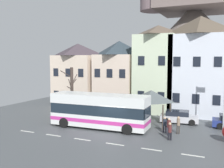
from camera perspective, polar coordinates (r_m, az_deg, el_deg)
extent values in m
cube|color=#4C5053|center=(24.79, 0.14, -10.54)|extent=(40.00, 60.00, 0.06)
cube|color=silver|center=(26.46, -17.78, -9.69)|extent=(1.60, 0.20, 0.01)
cube|color=silver|center=(24.60, -12.50, -10.71)|extent=(1.60, 0.20, 0.01)
cube|color=silver|center=(22.99, -6.38, -11.77)|extent=(1.60, 0.20, 0.01)
cube|color=silver|center=(21.67, 0.62, -12.82)|extent=(1.60, 0.20, 0.01)
cube|color=silver|center=(20.71, 8.47, -13.76)|extent=(1.60, 0.20, 0.01)
cube|color=silver|center=(20.15, 16.97, -14.49)|extent=(1.60, 0.20, 0.01)
cube|color=beige|center=(39.30, -7.29, 0.80)|extent=(6.11, 5.18, 7.28)
pyramid|color=#41363E|center=(39.19, -7.36, 7.37)|extent=(6.11, 5.18, 1.72)
cube|color=black|center=(38.47, -11.89, -2.22)|extent=(0.80, 0.06, 1.10)
cube|color=black|center=(37.31, -9.36, -2.41)|extent=(0.80, 0.06, 1.10)
cube|color=black|center=(36.23, -6.68, -2.61)|extent=(0.80, 0.06, 1.10)
cube|color=black|center=(38.19, -11.98, 2.49)|extent=(0.80, 0.06, 1.10)
cube|color=black|center=(37.02, -9.44, 2.45)|extent=(0.80, 0.06, 1.10)
cube|color=black|center=(35.92, -6.74, 2.39)|extent=(0.80, 0.06, 1.10)
cube|color=beige|center=(36.92, 1.56, 0.59)|extent=(5.28, 6.35, 7.34)
pyramid|color=#2C3840|center=(36.82, 1.58, 7.78)|extent=(5.28, 6.35, 1.90)
cube|color=black|center=(35.00, -3.15, -2.84)|extent=(0.80, 0.06, 1.10)
cube|color=black|center=(34.23, -0.54, -3.02)|extent=(0.80, 0.06, 1.10)
cube|color=black|center=(33.53, 2.20, -3.20)|extent=(0.80, 0.06, 1.10)
cube|color=black|center=(34.69, -3.18, 2.38)|extent=(0.80, 0.06, 1.10)
cube|color=black|center=(33.91, -0.54, 2.32)|extent=(0.80, 0.06, 1.10)
cube|color=black|center=(33.20, 2.22, 2.25)|extent=(0.80, 0.06, 1.10)
cube|color=beige|center=(34.94, 9.79, 2.22)|extent=(5.00, 6.06, 9.76)
pyramid|color=brown|center=(35.07, 9.94, 11.29)|extent=(5.00, 6.06, 1.31)
cube|color=black|center=(32.61, 6.23, -2.45)|extent=(0.80, 0.06, 1.10)
cube|color=black|center=(31.92, 10.50, -2.68)|extent=(0.80, 0.06, 1.10)
cube|color=black|center=(32.30, 6.30, 5.02)|extent=(0.80, 0.06, 1.10)
cube|color=black|center=(31.61, 10.63, 4.95)|extent=(0.80, 0.06, 1.10)
cube|color=silver|center=(33.55, 18.22, 1.78)|extent=(6.55, 5.14, 9.62)
pyramid|color=brown|center=(33.72, 18.53, 11.87)|extent=(6.55, 5.14, 2.21)
cube|color=black|center=(31.56, 13.62, -2.90)|extent=(0.80, 0.06, 1.10)
cube|color=black|center=(31.23, 17.56, -3.08)|extent=(0.80, 0.06, 1.10)
cube|color=black|center=(31.05, 21.57, -3.26)|extent=(0.80, 0.06, 1.10)
cube|color=black|center=(31.24, 13.80, 4.72)|extent=(0.80, 0.06, 1.10)
cube|color=black|center=(30.91, 17.78, 4.61)|extent=(0.80, 0.06, 1.10)
cube|color=black|center=(30.73, 21.84, 4.48)|extent=(0.80, 0.06, 1.10)
cone|color=#6E645D|center=(52.12, 17.03, 7.01)|extent=(32.18, 32.18, 16.87)
cube|color=silver|center=(26.30, -2.71, -7.65)|extent=(9.78, 2.93, 1.18)
cube|color=#BF338C|center=(26.29, -2.71, -7.52)|extent=(9.80, 2.95, 0.36)
cube|color=#19232D|center=(26.08, -2.72, -5.32)|extent=(9.68, 2.89, 0.99)
cube|color=silver|center=(25.92, -2.73, -3.23)|extent=(9.78, 2.93, 0.93)
cube|color=#19232D|center=(24.48, 7.73, -6.08)|extent=(0.15, 2.12, 0.95)
cylinder|color=black|center=(26.34, 5.00, -8.40)|extent=(1.01, 0.32, 1.00)
cylinder|color=black|center=(24.11, 3.29, -9.70)|extent=(1.01, 0.32, 1.00)
cylinder|color=black|center=(28.90, -7.68, -7.18)|extent=(1.01, 0.32, 1.00)
cylinder|color=black|center=(26.88, -10.26, -8.19)|extent=(1.01, 0.32, 1.00)
cylinder|color=#473D33|center=(30.05, 6.22, -5.32)|extent=(0.14, 0.14, 2.40)
cylinder|color=#473D33|center=(29.21, 12.41, -5.72)|extent=(0.14, 0.14, 2.40)
cylinder|color=#473D33|center=(27.00, 4.01, -6.53)|extent=(0.14, 0.14, 2.40)
cylinder|color=#473D33|center=(26.06, 10.88, -7.05)|extent=(0.14, 0.14, 2.40)
pyramid|color=#4D5556|center=(27.73, 8.43, -2.52)|extent=(3.60, 3.60, 1.16)
cube|color=silver|center=(29.26, 14.27, -7.15)|extent=(4.10, 2.27, 0.64)
cube|color=#1E232D|center=(29.16, 13.91, -6.06)|extent=(2.52, 1.86, 0.49)
cylinder|color=black|center=(30.11, 16.81, -7.21)|extent=(0.66, 0.28, 0.64)
cylinder|color=black|center=(28.44, 16.79, -7.95)|extent=(0.66, 0.28, 0.64)
cylinder|color=black|center=(30.22, 11.89, -7.04)|extent=(0.66, 0.28, 0.64)
cylinder|color=black|center=(28.56, 11.57, -7.77)|extent=(0.66, 0.28, 0.64)
cube|color=black|center=(34.19, -8.21, -5.19)|extent=(3.97, 1.85, 0.67)
cube|color=#1E232D|center=(33.98, -7.94, -4.24)|extent=(2.39, 1.62, 0.51)
cylinder|color=black|center=(34.26, -10.83, -5.55)|extent=(0.64, 0.21, 0.64)
cylinder|color=black|center=(35.65, -9.20, -5.09)|extent=(0.64, 0.21, 0.64)
cylinder|color=black|center=(32.82, -7.12, -5.97)|extent=(0.64, 0.21, 0.64)
cylinder|color=black|center=(34.27, -5.57, -5.47)|extent=(0.64, 0.21, 0.64)
cylinder|color=black|center=(29.53, 22.17, -7.63)|extent=(0.65, 0.24, 0.64)
cylinder|color=black|center=(27.88, 22.25, -8.40)|extent=(0.65, 0.24, 0.64)
cylinder|color=#2D2D38|center=(25.21, 11.50, -9.46)|extent=(0.15, 0.15, 0.72)
cylinder|color=#2D2D38|center=(25.22, 11.03, -9.44)|extent=(0.15, 0.15, 0.72)
cylinder|color=#232B38|center=(25.07, 11.29, -8.10)|extent=(0.33, 0.33, 0.60)
sphere|color=#D1AD89|center=(24.97, 11.31, -7.19)|extent=(0.22, 0.22, 0.22)
cylinder|color=#2D2D38|center=(24.48, 12.34, -9.85)|extent=(0.14, 0.14, 0.78)
cylinder|color=#2D2D38|center=(24.37, 11.90, -9.90)|extent=(0.14, 0.14, 0.78)
cylinder|color=#512323|center=(24.26, 12.15, -8.38)|extent=(0.35, 0.35, 0.62)
sphere|color=#D1AD89|center=(24.17, 12.17, -7.41)|extent=(0.22, 0.22, 0.22)
cylinder|color=black|center=(23.14, 12.54, -10.85)|extent=(0.15, 0.15, 0.71)
cylinder|color=black|center=(23.11, 12.08, -10.86)|extent=(0.15, 0.15, 0.71)
cylinder|color=#512323|center=(22.96, 12.34, -9.39)|extent=(0.29, 0.29, 0.61)
sphere|color=tan|center=(22.86, 12.36, -8.36)|extent=(0.24, 0.24, 0.24)
cylinder|color=#38332D|center=(25.12, 13.84, -9.45)|extent=(0.12, 0.12, 0.81)
cylinder|color=#38332D|center=(25.15, 14.26, -9.44)|extent=(0.12, 0.12, 0.81)
cylinder|color=#7F6B56|center=(24.98, 14.09, -7.97)|extent=(0.30, 0.30, 0.62)
sphere|color=tan|center=(24.88, 14.11, -7.03)|extent=(0.22, 0.22, 0.22)
cube|color=brown|center=(30.72, 5.97, -6.50)|extent=(1.43, 0.45, 0.08)
cube|color=brown|center=(30.88, 6.10, -6.02)|extent=(1.43, 0.06, 0.40)
cube|color=#2D2D33|center=(30.97, 4.84, -6.82)|extent=(0.08, 0.36, 0.45)
cube|color=#2D2D33|center=(30.58, 7.09, -7.00)|extent=(0.08, 0.36, 0.45)
cylinder|color=silver|center=(27.16, 23.01, -1.93)|extent=(0.10, 0.10, 7.02)
cylinder|color=#382D28|center=(30.50, -8.60, -1.92)|extent=(0.35, 0.35, 5.84)
cylinder|color=#382D28|center=(30.72, -8.97, -0.16)|extent=(0.76, 0.45, 1.26)
cylinder|color=#382D28|center=(29.98, -9.83, 2.13)|extent=(0.77, 1.30, 0.87)
cylinder|color=#382D28|center=(30.17, -9.13, -0.84)|extent=(0.25, 0.80, 0.47)
cylinder|color=#382D28|center=(30.82, -8.08, 1.03)|extent=(0.10, 1.18, 1.12)
cylinder|color=#382D28|center=(30.41, -8.14, 0.47)|extent=(0.51, 0.48, 0.71)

